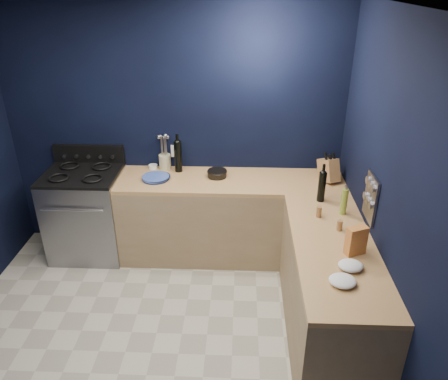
# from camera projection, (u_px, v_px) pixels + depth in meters

# --- Properties ---
(floor) EXTENTS (3.50, 3.50, 0.02)m
(floor) POSITION_uv_depth(u_px,v_px,m) (152.00, 354.00, 3.53)
(floor) COLOR #B1AC9B
(floor) RESTS_ON ground
(ceiling) EXTENTS (3.50, 3.50, 0.02)m
(ceiling) POSITION_uv_depth(u_px,v_px,m) (116.00, 7.00, 2.34)
(ceiling) COLOR silver
(ceiling) RESTS_ON ground
(wall_back) EXTENTS (3.50, 0.02, 2.60)m
(wall_back) POSITION_uv_depth(u_px,v_px,m) (175.00, 131.00, 4.50)
(wall_back) COLOR black
(wall_back) RESTS_ON ground
(wall_right) EXTENTS (0.02, 3.50, 2.60)m
(wall_right) POSITION_uv_depth(u_px,v_px,m) (399.00, 221.00, 2.87)
(wall_right) COLOR black
(wall_right) RESTS_ON ground
(cab_back) EXTENTS (2.30, 0.63, 0.86)m
(cab_back) POSITION_uv_depth(u_px,v_px,m) (230.00, 219.00, 4.58)
(cab_back) COLOR #967C5B
(cab_back) RESTS_ON floor
(top_back) EXTENTS (2.30, 0.63, 0.04)m
(top_back) POSITION_uv_depth(u_px,v_px,m) (231.00, 181.00, 4.38)
(top_back) COLOR olive
(top_back) RESTS_ON cab_back
(cab_right) EXTENTS (0.63, 1.67, 0.86)m
(cab_right) POSITION_uv_depth(u_px,v_px,m) (328.00, 293.00, 3.53)
(cab_right) COLOR #967C5B
(cab_right) RESTS_ON floor
(top_right) EXTENTS (0.63, 1.67, 0.04)m
(top_right) POSITION_uv_depth(u_px,v_px,m) (335.00, 248.00, 3.33)
(top_right) COLOR olive
(top_right) RESTS_ON cab_right
(gas_range) EXTENTS (0.76, 0.66, 0.92)m
(gas_range) POSITION_uv_depth(u_px,v_px,m) (88.00, 215.00, 4.61)
(gas_range) COLOR gray
(gas_range) RESTS_ON floor
(oven_door) EXTENTS (0.59, 0.02, 0.42)m
(oven_door) POSITION_uv_depth(u_px,v_px,m) (78.00, 231.00, 4.34)
(oven_door) COLOR black
(oven_door) RESTS_ON gas_range
(cooktop) EXTENTS (0.76, 0.66, 0.03)m
(cooktop) POSITION_uv_depth(u_px,v_px,m) (81.00, 174.00, 4.40)
(cooktop) COLOR black
(cooktop) RESTS_ON gas_range
(backguard) EXTENTS (0.76, 0.06, 0.20)m
(backguard) POSITION_uv_depth(u_px,v_px,m) (89.00, 154.00, 4.62)
(backguard) COLOR black
(backguard) RESTS_ON gas_range
(spice_panel) EXTENTS (0.02, 0.28, 0.38)m
(spice_panel) POSITION_uv_depth(u_px,v_px,m) (371.00, 198.00, 3.42)
(spice_panel) COLOR gray
(spice_panel) RESTS_ON wall_right
(wall_outlet) EXTENTS (0.09, 0.02, 0.13)m
(wall_outlet) POSITION_uv_depth(u_px,v_px,m) (175.00, 151.00, 4.58)
(wall_outlet) COLOR white
(wall_outlet) RESTS_ON wall_back
(plate_stack) EXTENTS (0.32, 0.32, 0.03)m
(plate_stack) POSITION_uv_depth(u_px,v_px,m) (156.00, 178.00, 4.37)
(plate_stack) COLOR #2F4EA7
(plate_stack) RESTS_ON top_back
(ramekin) EXTENTS (0.11, 0.11, 0.04)m
(ramekin) POSITION_uv_depth(u_px,v_px,m) (153.00, 166.00, 4.62)
(ramekin) COLOR white
(ramekin) RESTS_ON top_back
(utensil_crock) EXTENTS (0.16, 0.16, 0.16)m
(utensil_crock) POSITION_uv_depth(u_px,v_px,m) (165.00, 162.00, 4.59)
(utensil_crock) COLOR beige
(utensil_crock) RESTS_ON top_back
(wine_bottle_back) EXTENTS (0.11, 0.11, 0.33)m
(wine_bottle_back) POSITION_uv_depth(u_px,v_px,m) (178.00, 157.00, 4.49)
(wine_bottle_back) COLOR black
(wine_bottle_back) RESTS_ON top_back
(lemon_basket) EXTENTS (0.23, 0.23, 0.07)m
(lemon_basket) POSITION_uv_depth(u_px,v_px,m) (217.00, 173.00, 4.42)
(lemon_basket) COLOR black
(lemon_basket) RESTS_ON top_back
(knife_block) EXTENTS (0.22, 0.30, 0.28)m
(knife_block) POSITION_uv_depth(u_px,v_px,m) (329.00, 170.00, 4.30)
(knife_block) COLOR olive
(knife_block) RESTS_ON top_back
(wine_bottle_right) EXTENTS (0.08, 0.08, 0.28)m
(wine_bottle_right) POSITION_uv_depth(u_px,v_px,m) (322.00, 187.00, 3.91)
(wine_bottle_right) COLOR black
(wine_bottle_right) RESTS_ON top_right
(oil_bottle) EXTENTS (0.07, 0.07, 0.24)m
(oil_bottle) POSITION_uv_depth(u_px,v_px,m) (344.00, 202.00, 3.70)
(oil_bottle) COLOR olive
(oil_bottle) RESTS_ON top_right
(spice_jar_near) EXTENTS (0.06, 0.06, 0.10)m
(spice_jar_near) POSITION_uv_depth(u_px,v_px,m) (319.00, 212.00, 3.68)
(spice_jar_near) COLOR olive
(spice_jar_near) RESTS_ON top_right
(spice_jar_far) EXTENTS (0.06, 0.06, 0.09)m
(spice_jar_far) POSITION_uv_depth(u_px,v_px,m) (340.00, 225.00, 3.50)
(spice_jar_far) COLOR olive
(spice_jar_far) RESTS_ON top_right
(crouton_bag) EXTENTS (0.17, 0.13, 0.22)m
(crouton_bag) POSITION_uv_depth(u_px,v_px,m) (356.00, 241.00, 3.17)
(crouton_bag) COLOR #BB1F35
(crouton_bag) RESTS_ON top_right
(towel_front) EXTENTS (0.20, 0.18, 0.06)m
(towel_front) POSITION_uv_depth(u_px,v_px,m) (351.00, 266.00, 3.04)
(towel_front) COLOR white
(towel_front) RESTS_ON top_right
(towel_end) EXTENTS (0.21, 0.19, 0.06)m
(towel_end) POSITION_uv_depth(u_px,v_px,m) (343.00, 281.00, 2.89)
(towel_end) COLOR white
(towel_end) RESTS_ON top_right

